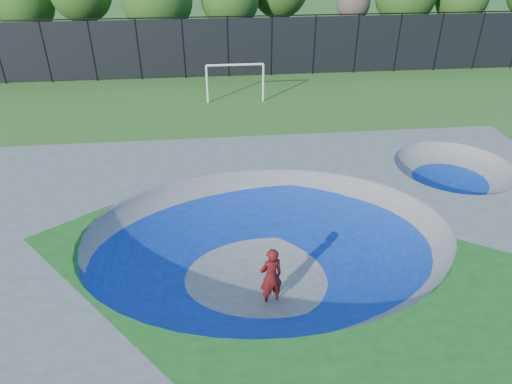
# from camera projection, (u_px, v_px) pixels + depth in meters

# --- Properties ---
(ground) EXTENTS (120.00, 120.00, 0.00)m
(ground) POSITION_uv_depth(u_px,v_px,m) (267.00, 272.00, 14.09)
(ground) COLOR #30651C
(ground) RESTS_ON ground
(skate_deck) EXTENTS (22.00, 14.00, 1.50)m
(skate_deck) POSITION_uv_depth(u_px,v_px,m) (267.00, 252.00, 13.70)
(skate_deck) COLOR gray
(skate_deck) RESTS_ON ground
(skater) EXTENTS (0.78, 0.62, 1.86)m
(skater) POSITION_uv_depth(u_px,v_px,m) (271.00, 276.00, 12.49)
(skater) COLOR #B0160E
(skater) RESTS_ON ground
(skateboard) EXTENTS (0.81, 0.47, 0.05)m
(skateboard) POSITION_uv_depth(u_px,v_px,m) (270.00, 301.00, 12.95)
(skateboard) COLOR black
(skateboard) RESTS_ON ground
(soccer_goal) EXTENTS (3.45, 0.12, 2.28)m
(soccer_goal) POSITION_uv_depth(u_px,v_px,m) (235.00, 76.00, 26.74)
(soccer_goal) COLOR white
(soccer_goal) RESTS_ON ground
(fence) EXTENTS (48.09, 0.09, 4.04)m
(fence) POSITION_uv_depth(u_px,v_px,m) (228.00, 46.00, 31.01)
(fence) COLOR black
(fence) RESTS_ON ground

